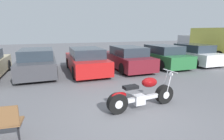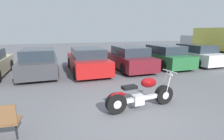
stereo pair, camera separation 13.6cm
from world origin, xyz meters
The scene contains 8 objects.
ground_plane centered at (0.00, 0.00, 0.00)m, with size 60.00×60.00×0.00m, color slate.
motorcycle centered at (0.48, 0.28, 0.43)m, with size 2.34×0.62×1.09m.
parked_car_dark_grey centered at (-2.73, 6.07, 0.66)m, with size 1.91×4.53×1.40m.
parked_car_red centered at (-0.15, 5.64, 0.66)m, with size 1.91×4.53×1.40m.
parked_car_maroon centered at (2.44, 5.69, 0.66)m, with size 1.91×4.53×1.40m.
parked_car_green centered at (5.02, 5.74, 0.66)m, with size 1.91×4.53×1.40m.
parked_car_white centered at (7.60, 5.78, 0.66)m, with size 1.91×4.53×1.40m.
delivery_truck centered at (10.30, 6.10, 1.43)m, with size 2.29×5.95×2.54m.
Camera 2 is at (-1.97, -4.19, 2.35)m, focal length 28.00 mm.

